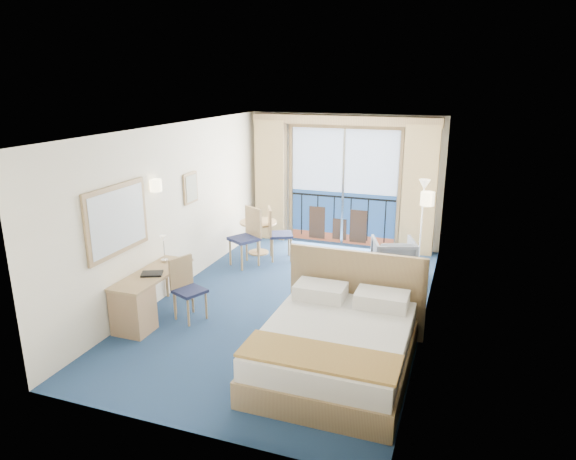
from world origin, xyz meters
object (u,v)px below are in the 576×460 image
(table_chair_a, at_px, (276,231))
(floor_lamp, at_px, (423,201))
(bed, at_px, (337,344))
(table_chair_b, at_px, (248,233))
(desk_chair, at_px, (186,285))
(round_table, at_px, (258,229))
(nightstand, at_px, (406,302))
(desk, at_px, (138,303))
(armchair, at_px, (393,257))

(table_chair_a, bearing_deg, floor_lamp, -101.74)
(bed, xyz_separation_m, table_chair_b, (-2.46, 2.97, 0.29))
(desk_chair, bearing_deg, round_table, 25.87)
(nightstand, bearing_deg, floor_lamp, 91.44)
(floor_lamp, distance_m, round_table, 3.21)
(desk, bearing_deg, desk_chair, 48.31)
(armchair, xyz_separation_m, table_chair_a, (-2.25, 0.06, 0.24))
(floor_lamp, distance_m, desk_chair, 4.62)
(floor_lamp, relative_size, desk, 1.10)
(desk, height_order, round_table, desk)
(table_chair_b, bearing_deg, desk, -67.34)
(floor_lamp, height_order, table_chair_b, floor_lamp)
(armchair, distance_m, desk_chair, 3.77)
(nightstand, distance_m, table_chair_a, 3.29)
(floor_lamp, relative_size, table_chair_b, 1.48)
(armchair, distance_m, table_chair_b, 2.68)
(round_table, bearing_deg, armchair, -5.78)
(desk_chair, distance_m, table_chair_b, 2.36)
(armchair, relative_size, table_chair_b, 0.67)
(bed, distance_m, desk, 2.87)
(round_table, bearing_deg, table_chair_b, -83.30)
(desk, bearing_deg, nightstand, 22.75)
(desk, relative_size, table_chair_a, 1.44)
(table_chair_a, bearing_deg, table_chair_b, 113.72)
(bed, distance_m, table_chair_a, 4.01)
(nightstand, bearing_deg, desk_chair, -162.73)
(nightstand, height_order, desk_chair, desk_chair)
(round_table, xyz_separation_m, table_chair_a, (0.46, -0.21, 0.08))
(table_chair_a, bearing_deg, nightstand, -150.58)
(floor_lamp, xyz_separation_m, table_chair_b, (-3.02, -1.12, -0.61))
(bed, height_order, nightstand, bed)
(desk, height_order, desk_chair, desk_chair)
(armchair, xyz_separation_m, desk_chair, (-2.57, -2.74, 0.18))
(armchair, height_order, round_table, armchair)
(armchair, bearing_deg, desk, 28.42)
(nightstand, bearing_deg, armchair, 103.98)
(floor_lamp, bearing_deg, bed, -97.76)
(floor_lamp, bearing_deg, nightstand, -88.56)
(floor_lamp, xyz_separation_m, desk, (-3.42, -3.99, -0.84))
(desk, bearing_deg, bed, -1.78)
(nightstand, bearing_deg, bed, -111.79)
(bed, xyz_separation_m, desk, (-2.87, 0.09, 0.05))
(table_chair_b, bearing_deg, floor_lamp, 50.96)
(table_chair_a, bearing_deg, desk, 140.76)
(armchair, bearing_deg, desk_chair, 28.20)
(bed, height_order, desk_chair, bed)
(round_table, distance_m, table_chair_b, 0.68)
(armchair, height_order, desk, desk)
(nightstand, bearing_deg, round_table, 146.66)
(bed, xyz_separation_m, nightstand, (0.62, 1.55, -0.03))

